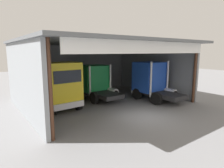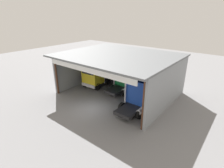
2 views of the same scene
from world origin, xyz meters
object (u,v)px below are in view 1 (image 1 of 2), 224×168
object	(u,v)px
truck_green_right_bay	(95,81)
tool_cart	(64,92)
oil_drum	(98,86)
truck_blue_left_bay	(152,80)
truck_yellow_center_left_bay	(60,86)

from	to	relation	value
truck_green_right_bay	tool_cart	size ratio (longest dim) A/B	4.99
oil_drum	truck_blue_left_bay	bearing A→B (deg)	-75.19
truck_green_right_bay	truck_blue_left_bay	bearing A→B (deg)	-38.87
truck_green_right_bay	oil_drum	size ratio (longest dim) A/B	5.78
truck_blue_left_bay	oil_drum	xyz separation A→B (m)	(-1.81, 6.83, -1.42)
truck_yellow_center_left_bay	tool_cart	bearing A→B (deg)	-118.32
truck_yellow_center_left_bay	oil_drum	world-z (taller)	truck_yellow_center_left_bay
truck_blue_left_bay	tool_cart	xyz separation A→B (m)	(-6.39, 5.97, -1.35)
oil_drum	truck_yellow_center_left_bay	bearing A→B (deg)	-142.16
truck_blue_left_bay	oil_drum	distance (m)	7.21
truck_yellow_center_left_bay	truck_blue_left_bay	size ratio (longest dim) A/B	1.03
truck_yellow_center_left_bay	truck_blue_left_bay	xyz separation A→B (m)	(8.40, -1.71, -0.08)
truck_blue_left_bay	truck_green_right_bay	bearing A→B (deg)	140.83
truck_blue_left_bay	truck_yellow_center_left_bay	bearing A→B (deg)	168.50
truck_blue_left_bay	tool_cart	distance (m)	8.85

